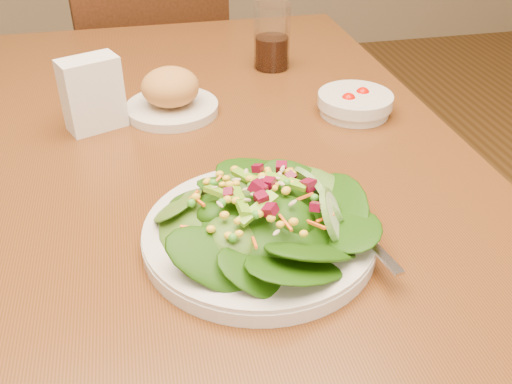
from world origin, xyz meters
The scene contains 7 objects.
dining_table centered at (0.00, 0.00, 0.65)m, with size 0.90×1.40×0.75m.
chair_far centered at (-0.04, 0.95, 0.52)m, with size 0.55×0.55×0.99m.
salad_plate centered at (0.07, -0.22, 0.78)m, with size 0.30×0.29×0.09m.
bread_plate centered at (-0.01, 0.18, 0.78)m, with size 0.17×0.17×0.08m.
tomato_bowl centered at (0.31, 0.10, 0.77)m, with size 0.13×0.13×0.04m.
drinking_glass centered at (0.21, 0.35, 0.81)m, with size 0.08×0.08×0.13m.
napkin_holder centered at (-0.15, 0.15, 0.82)m, with size 0.11×0.08×0.12m.
Camera 1 is at (-0.07, -0.78, 1.20)m, focal length 40.00 mm.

